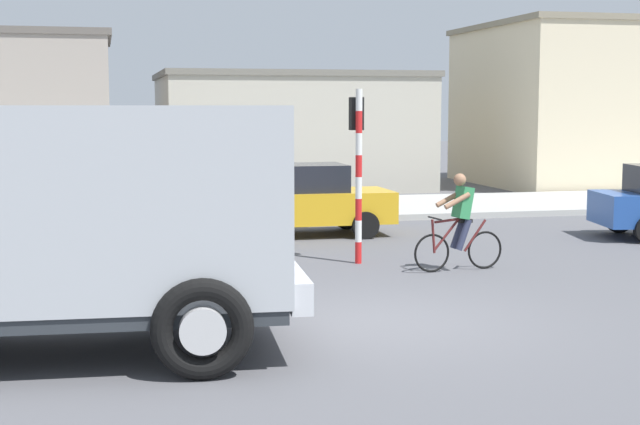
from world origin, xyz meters
The scene contains 8 objects.
ground_plane centered at (0.00, 0.00, 0.00)m, with size 120.00×120.00×0.00m, color #56565B.
sidewalk_far centered at (0.00, 12.89, 0.08)m, with size 80.00×5.00×0.16m, color #ADADA8.
truck_foreground centered at (-4.16, -0.85, 1.67)m, with size 5.57×3.10×2.90m.
cyclist centered at (2.44, 3.36, 0.86)m, with size 1.72×0.52×1.72m.
traffic_light_pole centered at (0.91, 4.58, 2.07)m, with size 0.24×0.43×3.20m.
car_white_mid centered at (0.63, 8.38, 0.82)m, with size 4.01×1.90×1.60m.
building_mid_block centered at (2.84, 21.13, 2.03)m, with size 9.09×7.69×4.05m.
building_corner_right centered at (15.49, 19.52, 2.92)m, with size 11.42×8.10×5.84m.
Camera 1 is at (-3.65, -11.90, 2.90)m, focal length 52.40 mm.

